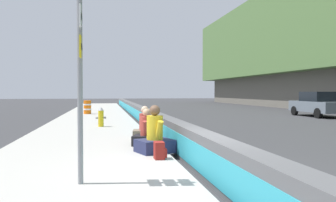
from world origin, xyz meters
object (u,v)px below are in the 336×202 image
at_px(fire_hydrant, 101,117).
at_px(seated_person_rear, 145,129).
at_px(construction_barrel, 87,107).
at_px(parked_car_fourth, 318,104).
at_px(backpack, 160,151).
at_px(route_sign_post, 80,60).
at_px(seated_person_foreground, 155,137).
at_px(seated_person_middle, 147,134).

distance_m(fire_hydrant, seated_person_rear, 4.49).
distance_m(seated_person_rear, construction_barrel, 13.54).
distance_m(construction_barrel, parked_car_fourth, 15.96).
distance_m(backpack, parked_car_fourth, 18.50).
relative_size(route_sign_post, seated_person_foreground, 2.96).
distance_m(seated_person_rear, parked_car_fourth, 16.22).
height_order(fire_hydrant, seated_person_foreground, seated_person_foreground).
xyz_separation_m(seated_person_foreground, seated_person_rear, (2.52, -0.04, -0.04)).
height_order(seated_person_rear, backpack, seated_person_rear).
distance_m(seated_person_middle, construction_barrel, 14.84).
distance_m(seated_person_foreground, backpack, 0.90).
bearing_deg(seated_person_middle, route_sign_post, 157.66).
distance_m(route_sign_post, seated_person_foreground, 3.61).
xyz_separation_m(fire_hydrant, seated_person_middle, (-5.58, -1.37, -0.11)).
bearing_deg(backpack, construction_barrel, 8.32).
xyz_separation_m(route_sign_post, backpack, (1.83, -1.65, -1.90)).
distance_m(route_sign_post, construction_barrel, 18.62).
relative_size(seated_person_middle, seated_person_rear, 0.98).
bearing_deg(seated_person_middle, seated_person_rear, -4.54).
distance_m(route_sign_post, backpack, 3.11).
relative_size(seated_person_middle, construction_barrel, 1.13).
bearing_deg(fire_hydrant, seated_person_rear, -160.84).
height_order(fire_hydrant, construction_barrel, construction_barrel).
height_order(seated_person_rear, parked_car_fourth, parked_car_fourth).
bearing_deg(seated_person_rear, construction_barrel, 10.67).
distance_m(fire_hydrant, backpack, 7.78).
bearing_deg(parked_car_fourth, seated_person_foreground, 132.98).
relative_size(fire_hydrant, seated_person_middle, 0.82).
bearing_deg(fire_hydrant, parked_car_fourth, -69.53).
xyz_separation_m(seated_person_foreground, parked_car_fourth, (12.18, -13.07, 0.34)).
bearing_deg(seated_person_rear, backpack, 178.97).
bearing_deg(seated_person_foreground, backpack, 178.83).
bearing_deg(parked_car_fourth, construction_barrel, 76.80).
distance_m(fire_hydrant, construction_barrel, 9.12).
bearing_deg(route_sign_post, backpack, -42.02).
relative_size(seated_person_rear, parked_car_fourth, 0.24).
height_order(route_sign_post, seated_person_foreground, route_sign_post).
relative_size(seated_person_foreground, seated_person_rear, 1.12).
bearing_deg(seated_person_rear, seated_person_middle, 175.46).
bearing_deg(fire_hydrant, construction_barrel, 6.50).
bearing_deg(construction_barrel, backpack, -171.68).
relative_size(seated_person_rear, construction_barrel, 1.14).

